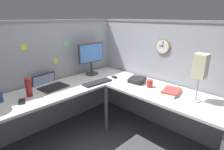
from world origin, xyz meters
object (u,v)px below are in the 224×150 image
object	(u,v)px
cell_phone	(22,102)
wall_clock	(163,46)
keyboard	(97,82)
book_stack	(171,91)
desk_lamp_paper	(200,68)
computer_mouse	(114,77)
laptop	(49,84)
office_phone	(137,80)
thermos_flask	(29,87)
coffee_mug	(150,84)
monitor	(91,56)

from	to	relation	value
cell_phone	wall_clock	distance (m)	1.90
keyboard	book_stack	xyz separation A→B (m)	(0.40, -0.90, 0.01)
cell_phone	desk_lamp_paper	distance (m)	1.95
computer_mouse	cell_phone	bearing A→B (deg)	173.72
laptop	office_phone	bearing A→B (deg)	-38.71
cell_phone	thermos_flask	distance (m)	0.19
keyboard	coffee_mug	distance (m)	0.72
thermos_flask	book_stack	size ratio (longest dim) A/B	0.70
thermos_flask	book_stack	xyz separation A→B (m)	(1.25, -1.13, -0.09)
monitor	thermos_flask	distance (m)	1.08
computer_mouse	thermos_flask	size ratio (longest dim) A/B	0.47
monitor	coffee_mug	distance (m)	1.03
keyboard	wall_clock	world-z (taller)	wall_clock
laptop	coffee_mug	bearing A→B (deg)	-46.28
computer_mouse	book_stack	xyz separation A→B (m)	(0.07, -0.89, 0.00)
wall_clock	desk_lamp_paper	bearing A→B (deg)	-116.77
cell_phone	wall_clock	size ratio (longest dim) A/B	0.65
monitor	laptop	world-z (taller)	monitor
computer_mouse	wall_clock	bearing A→B (deg)	-54.68
cell_phone	book_stack	size ratio (longest dim) A/B	0.46
monitor	computer_mouse	distance (m)	0.49
computer_mouse	thermos_flask	bearing A→B (deg)	168.76
cell_phone	book_stack	bearing A→B (deg)	-15.60
monitor	office_phone	size ratio (longest dim) A/B	2.21
keyboard	thermos_flask	size ratio (longest dim) A/B	1.95
computer_mouse	desk_lamp_paper	xyz separation A→B (m)	(0.07, -1.19, 0.37)
cell_phone	coffee_mug	xyz separation A→B (m)	(1.37, -0.74, 0.04)
monitor	desk_lamp_paper	distance (m)	1.59
computer_mouse	monitor	bearing A→B (deg)	108.00
cell_phone	thermos_flask	xyz separation A→B (m)	(0.12, 0.09, 0.10)
cell_phone	monitor	bearing A→B (deg)	32.86
desk_lamp_paper	coffee_mug	world-z (taller)	desk_lamp_paper
office_phone	monitor	bearing A→B (deg)	104.89
monitor	coffee_mug	size ratio (longest dim) A/B	5.21
desk_lamp_paper	wall_clock	xyz separation A→B (m)	(0.32, 0.64, 0.11)
coffee_mug	wall_clock	distance (m)	0.56
book_stack	computer_mouse	bearing A→B (deg)	94.56
laptop	computer_mouse	xyz separation A→B (m)	(0.86, -0.38, -0.01)
laptop	cell_phone	world-z (taller)	laptop
coffee_mug	monitor	bearing A→B (deg)	100.95
keyboard	thermos_flask	distance (m)	0.89
monitor	thermos_flask	bearing A→B (deg)	-171.94
book_stack	wall_clock	xyz separation A→B (m)	(0.32, 0.34, 0.48)
thermos_flask	computer_mouse	bearing A→B (deg)	-11.24
monitor	thermos_flask	size ratio (longest dim) A/B	2.27
thermos_flask	wall_clock	xyz separation A→B (m)	(1.57, -0.79, 0.39)
keyboard	book_stack	world-z (taller)	book_stack
cell_phone	coffee_mug	size ratio (longest dim) A/B	1.50
monitor	book_stack	xyz separation A→B (m)	(0.20, -1.28, -0.27)
monitor	laptop	distance (m)	0.79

